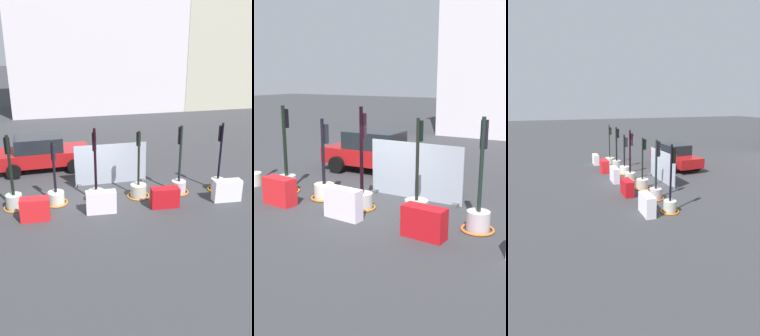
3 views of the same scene
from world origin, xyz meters
The scene contains 11 objects.
ground_plane centered at (0.00, 0.00, 0.00)m, with size 120.00×120.00×0.00m, color #353538.
traffic_light_1 centered at (-3.28, 0.04, 0.54)m, with size 0.86×0.86×2.95m.
traffic_light_2 centered at (-1.68, 0.09, 0.42)m, with size 0.90×0.90×2.60m.
traffic_light_3 centered at (-0.10, -0.07, 0.49)m, with size 0.82×0.82×3.05m.
traffic_light_4 centered at (1.67, 0.01, 0.40)m, with size 0.92×0.92×2.81m.
traffic_light_5 centered at (3.44, 0.00, 0.49)m, with size 0.86×0.86×2.93m.
construction_barrier_1 centered at (-2.48, -1.09, 0.43)m, with size 1.07×0.54×0.86m.
construction_barrier_2 centered at (-0.05, -1.08, 0.44)m, with size 1.15×0.42×0.88m.
construction_barrier_3 centered at (2.44, -1.14, 0.40)m, with size 1.12×0.51×0.80m.
car_red_compact centered at (-2.16, 4.12, 0.85)m, with size 4.61×2.33×1.70m.
site_fence_panel centered at (0.83, 1.62, 0.86)m, with size 3.22×0.50×1.84m.
Camera 2 is at (6.20, -9.39, 3.87)m, focal length 41.87 mm.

